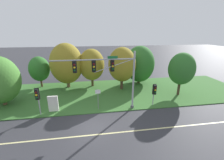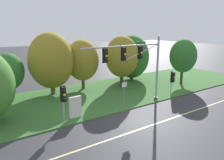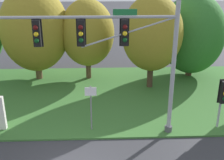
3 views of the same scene
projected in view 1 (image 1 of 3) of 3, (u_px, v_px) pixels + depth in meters
ground_plane at (93, 127)px, 14.84m from camera, size 160.00×160.00×0.00m
lane_stripe at (93, 135)px, 13.71m from camera, size 36.00×0.16×0.01m
grass_verge at (91, 94)px, 22.56m from camera, size 48.00×11.50×0.10m
traffic_signal_mast at (109, 72)px, 16.47m from camera, size 9.13×0.49×6.88m
pedestrian_signal_near_kerb at (155, 91)px, 18.31m from camera, size 0.46×0.55×2.82m
pedestrian_signal_further_along at (37, 96)px, 15.97m from camera, size 0.46×0.55×3.22m
route_sign_post at (98, 97)px, 17.59m from camera, size 0.60×0.08×2.52m
tree_left_of_mast at (39, 69)px, 24.28m from camera, size 3.24×3.24×5.09m
tree_behind_signpost at (67, 64)px, 23.88m from camera, size 5.18×5.18×7.20m
tree_mid_verge at (92, 65)px, 24.49m from camera, size 4.13×4.13×6.25m
tree_tall_centre at (122, 65)px, 23.09m from camera, size 4.28×4.28×6.68m
tree_right_far at (140, 64)px, 26.07m from camera, size 5.05×5.05×6.58m
tree_furthest_back at (182, 69)px, 20.92m from camera, size 3.62×3.62×6.18m
info_kiosk at (53, 104)px, 17.31m from camera, size 1.10×0.24×1.90m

